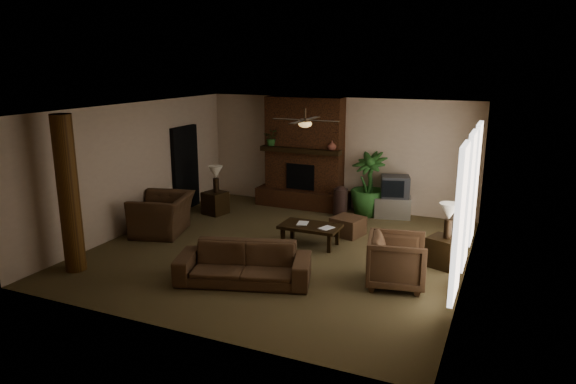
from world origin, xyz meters
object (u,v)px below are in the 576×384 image
at_px(ottoman, 348,226).
at_px(lamp_right, 449,214).
at_px(log_column, 69,195).
at_px(armchair_right, 397,258).
at_px(side_table_left, 215,203).
at_px(lamp_left, 216,174).
at_px(sofa, 243,257).
at_px(floor_plant, 368,197).
at_px(armchair_left, 162,208).
at_px(tv_stand, 392,207).
at_px(coffee_table, 310,228).
at_px(floor_vase, 340,200).
at_px(side_table_right, 443,252).

height_order(ottoman, lamp_right, lamp_right).
relative_size(log_column, armchair_right, 2.93).
distance_m(side_table_left, lamp_left, 0.73).
bearing_deg(sofa, lamp_left, 110.20).
bearing_deg(floor_plant, side_table_left, -157.46).
distance_m(armchair_left, ottoman, 4.05).
bearing_deg(tv_stand, coffee_table, -125.00).
bearing_deg(lamp_left, lamp_right, -12.56).
bearing_deg(lamp_right, ottoman, 155.44).
bearing_deg(tv_stand, lamp_right, -72.18).
bearing_deg(floor_plant, lamp_left, -157.42).
bearing_deg(floor_vase, armchair_left, -139.48).
relative_size(coffee_table, floor_vase, 1.56).
bearing_deg(floor_vase, floor_plant, 40.15).
xyz_separation_m(armchair_right, lamp_right, (0.65, 1.19, 0.52)).
relative_size(sofa, lamp_left, 3.46).
height_order(armchair_left, side_table_left, armchair_left).
xyz_separation_m(floor_plant, lamp_left, (-3.43, -1.42, 0.57)).
bearing_deg(log_column, tv_stand, 51.01).
bearing_deg(sofa, lamp_right, 16.91).
height_order(armchair_right, lamp_right, lamp_right).
bearing_deg(side_table_left, lamp_left, 19.31).
distance_m(sofa, coffee_table, 2.18).
distance_m(sofa, floor_plant, 4.84).
bearing_deg(sofa, armchair_right, 3.11).
relative_size(floor_vase, lamp_right, 1.18).
xyz_separation_m(tv_stand, floor_plant, (-0.60, -0.04, 0.18)).
height_order(sofa, lamp_left, lamp_left).
height_order(lamp_left, side_table_right, lamp_left).
xyz_separation_m(coffee_table, side_table_left, (-2.97, 1.17, -0.10)).
height_order(sofa, armchair_right, armchair_right).
relative_size(armchair_left, tv_stand, 1.53).
bearing_deg(floor_plant, side_table_right, -51.18).
relative_size(armchair_left, floor_plant, 0.84).
relative_size(side_table_right, lamp_right, 0.85).
bearing_deg(lamp_left, armchair_left, -99.61).
bearing_deg(floor_plant, sofa, -100.27).
relative_size(armchair_right, coffee_table, 0.80).
bearing_deg(armchair_right, coffee_table, 46.74).
relative_size(side_table_left, side_table_right, 1.00).
relative_size(log_column, coffee_table, 2.33).
distance_m(sofa, floor_vase, 4.31).
bearing_deg(ottoman, armchair_left, -158.32).
xyz_separation_m(floor_plant, side_table_right, (2.14, -2.66, -0.16)).
distance_m(sofa, tv_stand, 5.02).
bearing_deg(armchair_right, tv_stand, 1.93).
height_order(ottoman, side_table_left, side_table_left).
height_order(tv_stand, floor_plant, floor_plant).
xyz_separation_m(floor_vase, lamp_right, (2.74, -2.21, 0.57)).
bearing_deg(sofa, armchair_left, 133.68).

